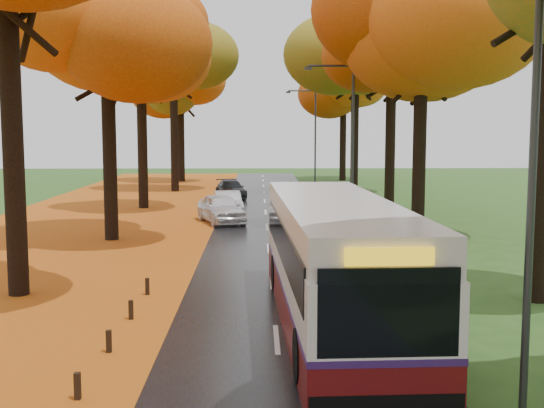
{
  "coord_description": "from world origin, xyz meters",
  "views": [
    {
      "loc": [
        -0.41,
        -3.35,
        4.92
      ],
      "look_at": [
        0.0,
        17.36,
        2.6
      ],
      "focal_mm": 45.0,
      "sensor_mm": 36.0,
      "label": 1
    }
  ],
  "objects_px": {
    "streetlamp_near": "(519,140)",
    "streetlamp_far": "(312,130)",
    "streetlamp_mid": "(348,132)",
    "bus": "(335,259)",
    "car_silver": "(228,203)",
    "car_white": "(221,208)",
    "car_dark": "(231,189)"
  },
  "relations": [
    {
      "from": "streetlamp_near",
      "to": "streetlamp_far",
      "type": "distance_m",
      "value": 44.0
    },
    {
      "from": "streetlamp_mid",
      "to": "bus",
      "type": "height_order",
      "value": "streetlamp_mid"
    },
    {
      "from": "bus",
      "to": "car_silver",
      "type": "xyz_separation_m",
      "value": [
        -3.63,
        21.46,
        -0.96
      ]
    },
    {
      "from": "streetlamp_near",
      "to": "car_white",
      "type": "distance_m",
      "value": 24.79
    },
    {
      "from": "streetlamp_far",
      "to": "car_dark",
      "type": "xyz_separation_m",
      "value": [
        -6.3,
        -7.97,
        -4.05
      ]
    },
    {
      "from": "car_white",
      "to": "car_dark",
      "type": "relative_size",
      "value": 1.02
    },
    {
      "from": "streetlamp_far",
      "to": "car_dark",
      "type": "height_order",
      "value": "streetlamp_far"
    },
    {
      "from": "car_dark",
      "to": "car_white",
      "type": "bearing_deg",
      "value": -101.42
    },
    {
      "from": "car_dark",
      "to": "streetlamp_near",
      "type": "bearing_deg",
      "value": -91.5
    },
    {
      "from": "streetlamp_mid",
      "to": "car_dark",
      "type": "bearing_deg",
      "value": 114.17
    },
    {
      "from": "streetlamp_far",
      "to": "bus",
      "type": "bearing_deg",
      "value": -93.64
    },
    {
      "from": "streetlamp_far",
      "to": "car_white",
      "type": "distance_m",
      "value": 21.66
    },
    {
      "from": "streetlamp_near",
      "to": "bus",
      "type": "height_order",
      "value": "streetlamp_near"
    },
    {
      "from": "streetlamp_far",
      "to": "car_silver",
      "type": "xyz_separation_m",
      "value": [
        -6.09,
        -17.23,
        -4.01
      ]
    },
    {
      "from": "streetlamp_mid",
      "to": "car_silver",
      "type": "xyz_separation_m",
      "value": [
        -6.09,
        4.77,
        -4.01
      ]
    },
    {
      "from": "bus",
      "to": "car_dark",
      "type": "distance_m",
      "value": 30.99
    },
    {
      "from": "streetlamp_far",
      "to": "car_white",
      "type": "bearing_deg",
      "value": -107.19
    },
    {
      "from": "streetlamp_near",
      "to": "car_white",
      "type": "relative_size",
      "value": 1.83
    },
    {
      "from": "car_silver",
      "to": "car_dark",
      "type": "xyz_separation_m",
      "value": [
        -0.21,
        9.27,
        -0.04
      ]
    },
    {
      "from": "streetlamp_far",
      "to": "car_dark",
      "type": "distance_m",
      "value": 10.93
    },
    {
      "from": "streetlamp_far",
      "to": "car_dark",
      "type": "bearing_deg",
      "value": -128.32
    },
    {
      "from": "car_white",
      "to": "car_silver",
      "type": "bearing_deg",
      "value": 67.32
    },
    {
      "from": "streetlamp_mid",
      "to": "car_silver",
      "type": "bearing_deg",
      "value": 141.96
    },
    {
      "from": "streetlamp_near",
      "to": "streetlamp_mid",
      "type": "height_order",
      "value": "same"
    },
    {
      "from": "car_dark",
      "to": "bus",
      "type": "bearing_deg",
      "value": -94.3
    },
    {
      "from": "bus",
      "to": "car_white",
      "type": "bearing_deg",
      "value": 99.64
    },
    {
      "from": "streetlamp_near",
      "to": "bus",
      "type": "relative_size",
      "value": 0.67
    },
    {
      "from": "car_white",
      "to": "car_dark",
      "type": "bearing_deg",
      "value": 71.08
    },
    {
      "from": "streetlamp_mid",
      "to": "bus",
      "type": "xyz_separation_m",
      "value": [
        -2.46,
        -16.7,
        -3.05
      ]
    },
    {
      "from": "streetlamp_near",
      "to": "streetlamp_far",
      "type": "bearing_deg",
      "value": 90.0
    },
    {
      "from": "streetlamp_mid",
      "to": "streetlamp_far",
      "type": "bearing_deg",
      "value": 90.0
    },
    {
      "from": "bus",
      "to": "car_silver",
      "type": "height_order",
      "value": "bus"
    }
  ]
}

